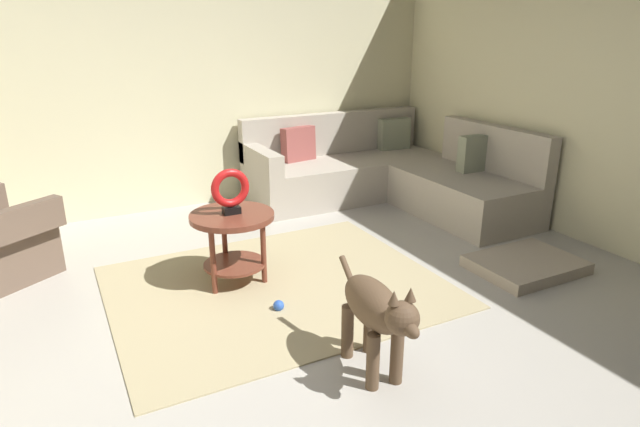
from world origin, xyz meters
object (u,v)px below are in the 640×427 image
at_px(dog_bed_mat, 526,265).
at_px(dog, 376,311).
at_px(side_table, 233,230).
at_px(dog_toy_ball, 279,306).
at_px(torus_sculpture, 230,190).
at_px(sectional_couch, 387,176).

height_order(dog_bed_mat, dog, dog).
xyz_separation_m(side_table, dog_bed_mat, (2.07, -0.83, -0.37)).
xyz_separation_m(side_table, dog_toy_ball, (0.12, -0.53, -0.38)).
bearing_deg(torus_sculpture, dog_toy_ball, -77.43).
xyz_separation_m(dog, dog_toy_ball, (-0.19, 0.86, -0.34)).
height_order(sectional_couch, torus_sculpture, sectional_couch).
bearing_deg(sectional_couch, dog_toy_ball, -140.28).
distance_m(sectional_couch, dog_bed_mat, 1.95).
relative_size(sectional_couch, dog_toy_ball, 30.56).
bearing_deg(dog, torus_sculpture, -71.92).
height_order(sectional_couch, dog_bed_mat, sectional_couch).
bearing_deg(dog, dog_bed_mat, -156.87).
xyz_separation_m(side_table, torus_sculpture, (0.00, -0.00, 0.29)).
relative_size(side_table, dog_bed_mat, 0.75).
bearing_deg(sectional_couch, side_table, -152.14).
height_order(sectional_couch, dog, sectional_couch).
distance_m(sectional_couch, side_table, 2.36).
distance_m(side_table, dog, 1.43).
bearing_deg(dog_bed_mat, torus_sculpture, 158.09).
relative_size(side_table, dog, 0.71).
distance_m(sectional_couch, dog_toy_ball, 2.57).
xyz_separation_m(dog_bed_mat, dog_toy_ball, (-1.95, 0.30, -0.01)).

